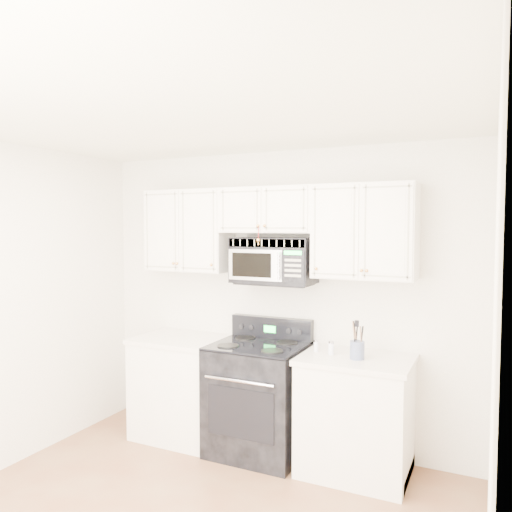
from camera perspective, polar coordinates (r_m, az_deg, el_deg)
The scene contains 9 objects.
room at distance 2.99m, azimuth -10.91°, elevation -8.90°, with size 3.51×3.51×2.61m.
base_cabinet_left at distance 4.80m, azimuth -8.21°, elevation -14.94°, with size 0.86×0.65×0.92m.
base_cabinet_right at distance 4.18m, azimuth 11.32°, elevation -17.80°, with size 0.86×0.65×0.92m.
range at distance 4.42m, azimuth 0.27°, elevation -15.76°, with size 0.77×0.70×1.12m.
upper_cabinets at distance 4.30m, azimuth 1.64°, elevation 3.38°, with size 2.44×0.37×0.75m.
microwave at distance 4.28m, azimuth 2.03°, elevation -0.49°, with size 0.70×0.40×0.39m.
utensil_crock at distance 3.95m, azimuth 11.50°, elevation -10.37°, with size 0.11×0.11×0.30m.
shaker_salt at distance 4.14m, azimuth 6.90°, elevation -10.12°, with size 0.04×0.04×0.10m.
shaker_pepper at distance 4.05m, azimuth 8.59°, elevation -10.31°, with size 0.05×0.05×0.11m.
Camera 1 is at (1.74, -2.35, 1.93)m, focal length 35.00 mm.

